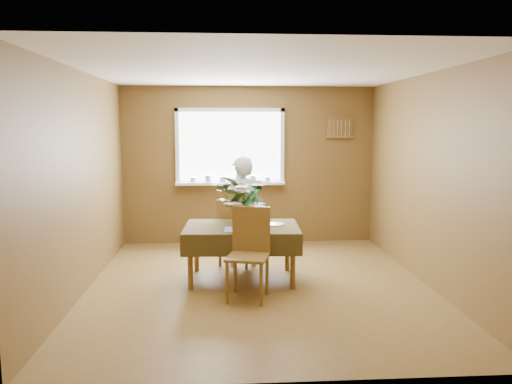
{
  "coord_description": "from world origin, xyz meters",
  "views": [
    {
      "loc": [
        -0.42,
        -5.7,
        1.89
      ],
      "look_at": [
        0.0,
        0.55,
        1.05
      ],
      "focal_mm": 35.0,
      "sensor_mm": 36.0,
      "label": 1
    }
  ],
  "objects": [
    {
      "name": "side_plate",
      "position": [
        0.21,
        0.31,
        0.68
      ],
      "size": [
        0.3,
        0.3,
        0.01
      ],
      "primitive_type": "cylinder",
      "rotation": [
        0.0,
        0.0,
        -0.27
      ],
      "color": "white",
      "rests_on": "dining_table"
    },
    {
      "name": "wall_left",
      "position": [
        -2.0,
        0.0,
        1.25
      ],
      "size": [
        0.0,
        4.5,
        4.5
      ],
      "primitive_type": "plane",
      "rotation": [
        1.57,
        0.0,
        1.57
      ],
      "color": "brown",
      "rests_on": "floor"
    },
    {
      "name": "chair_far",
      "position": [
        -0.25,
        0.88,
        0.56
      ],
      "size": [
        0.59,
        0.59,
        1.04
      ],
      "rotation": [
        0.0,
        0.0,
        2.73
      ],
      "color": "brown",
      "rests_on": "floor"
    },
    {
      "name": "wall_front",
      "position": [
        0.0,
        -2.25,
        1.25
      ],
      "size": [
        4.0,
        0.0,
        4.0
      ],
      "primitive_type": "plane",
      "rotation": [
        -1.57,
        0.0,
        0.0
      ],
      "color": "brown",
      "rests_on": "floor"
    },
    {
      "name": "seated_woman",
      "position": [
        -0.17,
        0.89,
        0.74
      ],
      "size": [
        0.56,
        0.38,
        1.49
      ],
      "primitive_type": "imported",
      "rotation": [
        0.0,
        0.0,
        3.18
      ],
      "color": "white",
      "rests_on": "floor"
    },
    {
      "name": "spoon_rack",
      "position": [
        1.45,
        2.22,
        1.85
      ],
      "size": [
        0.44,
        0.05,
        0.33
      ],
      "color": "brown",
      "rests_on": "wall_back"
    },
    {
      "name": "wall_back",
      "position": [
        0.0,
        2.25,
        1.25
      ],
      "size": [
        4.0,
        0.0,
        4.0
      ],
      "primitive_type": "plane",
      "rotation": [
        1.57,
        0.0,
        0.0
      ],
      "color": "brown",
      "rests_on": "floor"
    },
    {
      "name": "dining_table",
      "position": [
        -0.19,
        0.26,
        0.59
      ],
      "size": [
        1.43,
        1.01,
        0.68
      ],
      "rotation": [
        0.0,
        0.0,
        -0.04
      ],
      "color": "brown",
      "rests_on": "floor"
    },
    {
      "name": "ceiling",
      "position": [
        0.0,
        0.0,
        2.5
      ],
      "size": [
        4.5,
        4.5,
        0.0
      ],
      "primitive_type": "plane",
      "rotation": [
        3.14,
        0.0,
        0.0
      ],
      "color": "white",
      "rests_on": "wall_back"
    },
    {
      "name": "flower_bouquet",
      "position": [
        -0.18,
        0.11,
        1.03
      ],
      "size": [
        0.63,
        0.63,
        0.54
      ],
      "rotation": [
        0.0,
        0.0,
        -0.41
      ],
      "color": "white",
      "rests_on": "dining_table"
    },
    {
      "name": "chair_near",
      "position": [
        -0.14,
        -0.37,
        0.54
      ],
      "size": [
        0.52,
        0.52,
        1.0
      ],
      "rotation": [
        0.0,
        0.0,
        -0.26
      ],
      "color": "brown",
      "rests_on": "floor"
    },
    {
      "name": "floor",
      "position": [
        0.0,
        0.0,
        0.0
      ],
      "size": [
        4.5,
        4.5,
        0.0
      ],
      "primitive_type": "plane",
      "color": "brown",
      "rests_on": "ground"
    },
    {
      "name": "table_knife",
      "position": [
        -0.02,
        0.07,
        0.68
      ],
      "size": [
        0.11,
        0.23,
        0.0
      ],
      "primitive_type": "cube",
      "rotation": [
        0.0,
        0.0,
        -0.38
      ],
      "color": "silver",
      "rests_on": "dining_table"
    },
    {
      "name": "window_assembly",
      "position": [
        -0.3,
        2.2,
        1.35
      ],
      "size": [
        1.72,
        0.2,
        1.22
      ],
      "color": "white",
      "rests_on": "wall_back"
    },
    {
      "name": "wall_right",
      "position": [
        2.0,
        0.0,
        1.25
      ],
      "size": [
        0.0,
        4.5,
        4.5
      ],
      "primitive_type": "plane",
      "rotation": [
        1.57,
        0.0,
        -1.57
      ],
      "color": "brown",
      "rests_on": "floor"
    }
  ]
}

